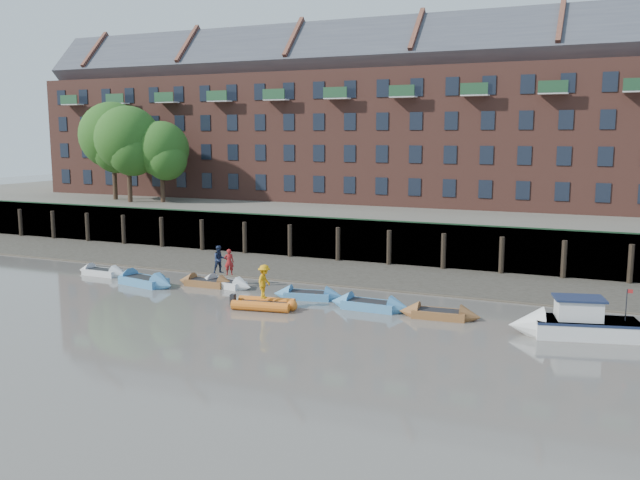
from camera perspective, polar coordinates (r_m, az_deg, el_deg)
The scene contains 19 objects.
ground at distance 31.22m, azimuth -10.18°, elevation -8.84°, with size 220.00×220.00×0.00m, color #645F57.
foreshore at distance 46.78m, azimuth 2.07°, elevation -2.79°, with size 110.00×8.00×0.50m, color #3D382F.
mud_band at distance 43.70m, azimuth 0.45°, elevation -3.61°, with size 110.00×1.60×0.10m, color #4C4336.
river_wall at distance 50.54m, azimuth 3.89°, elevation -0.10°, with size 110.00×1.23×3.30m.
bank_terrace at distance 63.42m, azimuth 8.01°, elevation 1.66°, with size 110.00×28.00×3.20m, color #5E594D.
apartment_terrace at distance 64.00m, azimuth 8.47°, elevation 11.78°, with size 80.60×15.56×20.98m.
tree_cluster at distance 67.04m, azimuth -15.84°, elevation 8.14°, with size 11.76×7.74×9.40m.
rowboat_0 at distance 48.29m, azimuth -17.86°, elevation -2.59°, with size 4.09×1.30×1.18m.
rowboat_1 at distance 44.41m, azimuth -14.63°, elevation -3.36°, with size 5.20×2.44×1.45m.
rowboat_2 at distance 43.30m, azimuth -9.51°, elevation -3.56°, with size 4.10×1.24×1.19m.
rowboat_3 at distance 42.84m, azimuth -7.99°, elevation -3.66°, with size 4.22×1.86×1.18m.
rowboat_4 at distance 39.40m, azimuth -0.99°, elevation -4.67°, with size 4.34×1.91×1.22m.
rowboat_5 at distance 37.15m, azimuth 4.24°, elevation -5.49°, with size 4.67×1.48×1.34m.
rowboat_6 at distance 35.86m, azimuth 10.02°, elevation -6.16°, with size 4.33×1.54×1.23m.
rib_tender at distance 37.27m, azimuth -4.55°, elevation -5.40°, with size 3.62×2.15×0.61m.
motor_launch at distance 34.18m, azimuth 19.90°, elevation -6.61°, with size 6.16×3.26×2.42m.
person_rower_a at distance 42.42m, azimuth -7.67°, elevation -1.84°, with size 0.60×0.39×1.64m, color maroon.
person_rower_b at distance 43.02m, azimuth -8.46°, elevation -1.63°, with size 0.85×0.67×1.76m, color #19233F.
person_rib_crew at distance 37.09m, azimuth -4.72°, elevation -3.50°, with size 1.21×0.69×1.87m, color orange.
Camera 1 is at (16.63, -24.71, 9.39)m, focal length 38.00 mm.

